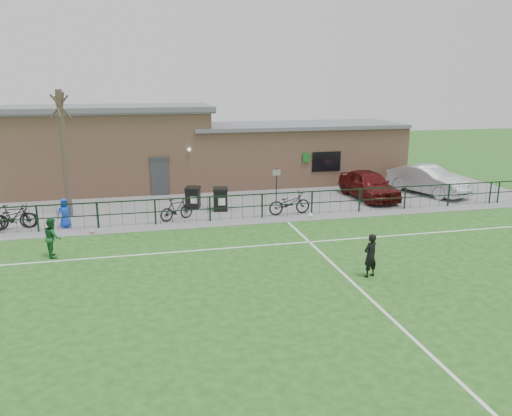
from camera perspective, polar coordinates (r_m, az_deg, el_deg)
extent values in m
plane|color=#1D5118|center=(16.33, 4.05, -8.70)|extent=(90.00, 90.00, 0.00)
cube|color=slate|center=(28.91, -3.84, 1.60)|extent=(34.00, 13.00, 0.02)
cube|color=white|center=(23.47, -1.56, -1.41)|extent=(28.00, 0.10, 0.01)
cube|color=white|center=(19.93, 0.66, -4.31)|extent=(28.00, 0.10, 0.01)
cube|color=white|center=(16.99, 10.57, -7.96)|extent=(0.10, 16.00, 0.01)
cube|color=black|center=(23.51, -1.67, 0.12)|extent=(28.00, 0.10, 1.20)
cylinder|color=#453629|center=(25.30, -21.05, 5.73)|extent=(0.30, 0.30, 6.00)
cube|color=black|center=(25.75, -7.22, 1.11)|extent=(0.86, 0.92, 1.01)
cube|color=black|center=(25.18, -4.08, 0.93)|extent=(0.81, 0.89, 1.06)
cylinder|color=black|center=(25.95, 2.34, 2.43)|extent=(0.06, 0.06, 2.00)
imported|color=#4C0D0D|center=(28.26, 12.77, 2.63)|extent=(2.09, 4.70, 1.57)
imported|color=#B9BCC2|center=(30.41, 19.05, 3.04)|extent=(3.30, 5.16, 1.61)
imported|color=black|center=(24.31, -25.97, -0.93)|extent=(1.91, 0.72, 1.12)
imported|color=black|center=(24.42, -25.97, -0.93)|extent=(2.07, 0.81, 1.07)
imported|color=black|center=(23.63, -9.07, -0.16)|extent=(1.75, 1.15, 1.02)
imported|color=black|center=(24.39, 3.84, 0.56)|extent=(2.16, 0.91, 1.11)
imported|color=blue|center=(23.69, -21.02, -0.54)|extent=(0.73, 0.58, 1.32)
imported|color=black|center=(17.07, 12.93, -5.31)|extent=(0.64, 0.53, 1.49)
sphere|color=white|center=(18.90, 6.24, -0.89)|extent=(0.22, 0.22, 0.22)
imported|color=#195928|center=(20.01, -22.23, -3.12)|extent=(0.73, 0.84, 1.48)
sphere|color=silver|center=(22.55, -18.23, -2.55)|extent=(0.21, 0.21, 0.21)
cube|color=tan|center=(31.50, -4.80, 5.87)|extent=(24.00, 5.00, 3.50)
cube|color=tan|center=(30.96, -16.55, 9.56)|extent=(11.52, 5.00, 1.20)
cube|color=#54565B|center=(30.92, -16.65, 10.89)|extent=(12.02, 5.40, 0.28)
cube|color=#54565B|center=(32.47, 4.51, 9.42)|extent=(13.44, 5.30, 0.22)
cube|color=#383A3D|center=(28.82, -10.93, 3.45)|extent=(1.00, 0.08, 2.10)
cube|color=black|center=(30.75, 8.05, 5.28)|extent=(1.80, 0.08, 1.20)
cube|color=#19661E|center=(30.21, 5.79, 5.77)|extent=(0.45, 0.04, 0.55)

